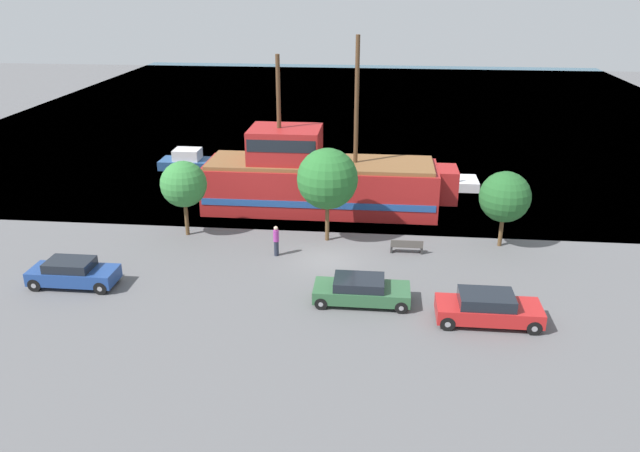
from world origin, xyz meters
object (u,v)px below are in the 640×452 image
object	(u,v)px
parked_car_curb_mid	(361,290)
bench_promenade_east	(407,246)
pirate_ship	(318,180)
moored_boat_outer	(443,181)
pedestrian_walking_near	(276,241)
fire_hydrant	(381,279)
parked_car_curb_rear	(488,308)
moored_boat_dockside	(191,161)
parked_car_curb_front	(73,273)

from	to	relation	value
parked_car_curb_mid	bench_promenade_east	xyz separation A→B (m)	(2.41, 6.15, -0.22)
pirate_ship	moored_boat_outer	size ratio (longest dim) A/B	3.34
bench_promenade_east	pedestrian_walking_near	bearing A→B (deg)	-171.99
pirate_ship	pedestrian_walking_near	xyz separation A→B (m)	(-1.58, -7.97, -1.18)
parked_car_curb_mid	fire_hydrant	bearing A→B (deg)	63.30
parked_car_curb_mid	bench_promenade_east	bearing A→B (deg)	68.61
parked_car_curb_rear	parked_car_curb_mid	bearing A→B (deg)	167.15
moored_boat_outer	parked_car_curb_rear	bearing A→B (deg)	-88.86
fire_hydrant	parked_car_curb_mid	bearing A→B (deg)	-116.70
moored_boat_dockside	bench_promenade_east	bearing A→B (deg)	-41.95
fire_hydrant	parked_car_curb_front	bearing A→B (deg)	-174.43
pirate_ship	moored_boat_dockside	size ratio (longest dim) A/B	3.17
parked_car_curb_front	parked_car_curb_rear	size ratio (longest dim) A/B	0.93
pedestrian_walking_near	bench_promenade_east	bearing A→B (deg)	8.01
moored_boat_outer	pedestrian_walking_near	size ratio (longest dim) A/B	2.81
bench_promenade_east	pirate_ship	bearing A→B (deg)	130.36
parked_car_curb_front	parked_car_curb_mid	bearing A→B (deg)	-1.26
pirate_ship	pedestrian_walking_near	world-z (taller)	pirate_ship
moored_boat_outer	fire_hydrant	distance (m)	17.50
moored_boat_outer	parked_car_curb_mid	xyz separation A→B (m)	(-5.48, -18.77, 0.17)
moored_boat_dockside	fire_hydrant	size ratio (longest dim) A/B	6.99
parked_car_curb_mid	parked_car_curb_rear	size ratio (longest dim) A/B	0.98
parked_car_curb_front	fire_hydrant	bearing A→B (deg)	5.57
parked_car_curb_mid	parked_car_curb_rear	distance (m)	6.03
parked_car_curb_mid	parked_car_curb_rear	bearing A→B (deg)	-12.85
moored_boat_dockside	moored_boat_outer	distance (m)	20.71
moored_boat_dockside	parked_car_curb_rear	world-z (taller)	moored_boat_dockside
moored_boat_outer	bench_promenade_east	xyz separation A→B (m)	(-3.07, -12.62, -0.05)
pirate_ship	bench_promenade_east	size ratio (longest dim) A/B	9.14
moored_boat_outer	parked_car_curb_front	xyz separation A→B (m)	(-20.35, -18.44, 0.23)
moored_boat_outer	bench_promenade_east	distance (m)	12.99
moored_boat_dockside	moored_boat_outer	size ratio (longest dim) A/B	1.05
moored_boat_dockside	fire_hydrant	world-z (taller)	moored_boat_dockside
moored_boat_dockside	fire_hydrant	xyz separation A→B (m)	(15.94, -19.93, -0.19)
pedestrian_walking_near	parked_car_curb_rear	bearing A→B (deg)	-30.52
bench_promenade_east	moored_boat_outer	bearing A→B (deg)	76.32
moored_boat_outer	pedestrian_walking_near	xyz separation A→B (m)	(-10.53, -13.67, 0.43)
fire_hydrant	pirate_ship	bearing A→B (deg)	111.49
parked_car_curb_mid	bench_promenade_east	world-z (taller)	parked_car_curb_mid
parked_car_curb_mid	bench_promenade_east	size ratio (longest dim) A/B	2.53
moored_boat_dockside	parked_car_curb_rear	bearing A→B (deg)	-47.94
parked_car_curb_front	moored_boat_outer	bearing A→B (deg)	42.18
pirate_ship	parked_car_curb_front	distance (m)	17.15
pirate_ship	bench_promenade_east	xyz separation A→B (m)	(5.88, -6.92, -1.66)
pirate_ship	bench_promenade_east	world-z (taller)	pirate_ship
parked_car_curb_rear	pedestrian_walking_near	bearing A→B (deg)	149.48
parked_car_curb_mid	fire_hydrant	distance (m)	2.11
pedestrian_walking_near	moored_boat_dockside	bearing A→B (deg)	120.81
pirate_ship	parked_car_curb_mid	bearing A→B (deg)	-75.14
moored_boat_dockside	parked_car_curb_front	distance (m)	21.47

